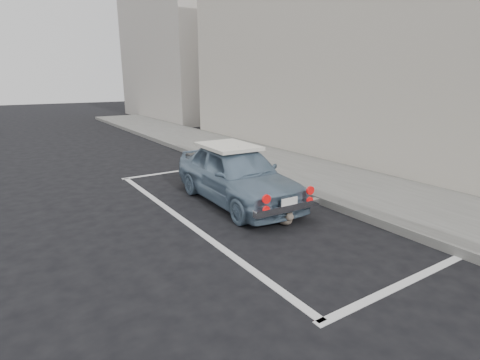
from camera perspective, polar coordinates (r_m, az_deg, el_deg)
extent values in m
plane|color=black|center=(5.18, 15.74, -14.17)|extent=(80.00, 80.00, 0.00)
cube|color=slate|center=(8.65, 19.98, -1.96)|extent=(2.80, 40.00, 0.15)
cube|color=beige|center=(12.07, 23.21, 18.86)|extent=(3.50, 18.00, 7.00)
cube|color=black|center=(10.74, 16.89, 8.75)|extent=(0.10, 16.00, 2.40)
cube|color=#154EAE|center=(13.46, 5.23, 24.19)|extent=(0.10, 2.00, 1.60)
cube|color=red|center=(15.40, -0.77, 23.10)|extent=(0.10, 2.00, 1.60)
cube|color=#BEB6AC|center=(24.97, -10.29, 18.48)|extent=(3.50, 10.00, 8.00)
cube|color=silver|center=(5.29, 23.63, -14.26)|extent=(3.00, 0.12, 0.01)
cube|color=silver|center=(10.51, -9.67, 1.31)|extent=(3.00, 0.12, 0.01)
cube|color=silver|center=(6.91, -8.61, -6.09)|extent=(0.12, 7.00, 0.01)
imported|color=slate|center=(7.68, -0.51, 0.90)|extent=(1.52, 3.54, 1.19)
cube|color=silver|center=(7.86, -1.82, 5.15)|extent=(1.03, 1.36, 0.07)
cube|color=silver|center=(6.40, 7.26, -4.20)|extent=(1.34, 0.17, 0.12)
cube|color=white|center=(6.33, 7.55, -3.46)|extent=(0.33, 0.03, 0.17)
cylinder|color=red|center=(6.03, 4.05, -2.91)|extent=(0.15, 0.05, 0.15)
cylinder|color=red|center=(6.59, 10.67, -1.57)|extent=(0.15, 0.05, 0.15)
cylinder|color=red|center=(6.09, 4.02, -4.52)|extent=(0.12, 0.04, 0.12)
cylinder|color=red|center=(6.64, 10.59, -3.05)|extent=(0.12, 0.04, 0.12)
ellipsoid|color=#64594C|center=(6.67, 6.76, -5.71)|extent=(0.29, 0.41, 0.23)
sphere|color=#64594C|center=(6.51, 7.56, -5.53)|extent=(0.15, 0.15, 0.15)
cone|color=#64594C|center=(6.46, 7.28, -4.98)|extent=(0.05, 0.05, 0.06)
cone|color=#64594C|center=(6.50, 7.87, -4.87)|extent=(0.05, 0.05, 0.06)
cylinder|color=#64594C|center=(6.88, 6.31, -5.73)|extent=(0.10, 0.25, 0.03)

